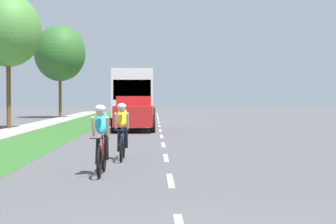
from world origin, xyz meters
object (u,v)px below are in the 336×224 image
object	(u,v)px
cyclist_trailing	(122,131)
bus_white	(135,94)
street_tree_far	(60,53)
street_tree_near	(8,31)
suv_red	(134,112)
cyclist_lead	(102,139)

from	to	relation	value
cyclist_trailing	bus_white	xyz separation A→B (m)	(-0.42, 22.18, 1.17)
street_tree_far	cyclist_trailing	bearing A→B (deg)	-76.45
street_tree_near	street_tree_far	distance (m)	15.02
suv_red	bus_white	distance (m)	9.95
bus_white	street_tree_far	world-z (taller)	street_tree_far
cyclist_lead	cyclist_trailing	distance (m)	2.76
cyclist_trailing	street_tree_near	distance (m)	16.07
cyclist_trailing	street_tree_far	world-z (taller)	street_tree_far
bus_white	street_tree_far	xyz separation A→B (m)	(-6.52, 6.59, 3.39)
suv_red	street_tree_far	distance (m)	18.38
suv_red	street_tree_near	size ratio (longest dim) A/B	0.64
cyclist_trailing	suv_red	size ratio (longest dim) A/B	0.37
street_tree_near	cyclist_lead	bearing A→B (deg)	-67.94
cyclist_lead	suv_red	xyz separation A→B (m)	(0.17, 15.03, 0.14)
cyclist_trailing	street_tree_near	xyz separation A→B (m)	(-6.98, 13.75, 4.51)
cyclist_trailing	street_tree_far	distance (m)	29.95
cyclist_lead	street_tree_near	size ratio (longest dim) A/B	0.24
cyclist_trailing	bus_white	size ratio (longest dim) A/B	0.15
bus_white	street_tree_near	distance (m)	11.19
street_tree_near	street_tree_far	xyz separation A→B (m)	(0.05, 15.02, 0.05)
cyclist_lead	bus_white	world-z (taller)	bus_white
suv_red	street_tree_near	distance (m)	8.26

